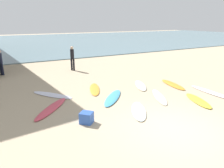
# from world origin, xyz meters

# --- Properties ---
(ground_plane) EXTENTS (120.00, 120.00, 0.00)m
(ground_plane) POSITION_xyz_m (0.00, 0.00, 0.00)
(ground_plane) COLOR tan
(ocean_water) EXTENTS (120.00, 40.00, 0.08)m
(ocean_water) POSITION_xyz_m (0.00, 35.15, 0.04)
(ocean_water) COLOR slate
(ocean_water) RESTS_ON ground_plane
(surfboard_0) EXTENTS (1.32, 2.27, 0.07)m
(surfboard_0) POSITION_xyz_m (-0.65, 5.35, 0.03)
(surfboard_0) COLOR #F69F31
(surfboard_0) RESTS_ON ground_plane
(surfboard_1) EXTENTS (1.89, 2.26, 0.06)m
(surfboard_1) POSITION_xyz_m (-2.96, 5.52, 0.03)
(surfboard_1) COLOR silver
(surfboard_1) RESTS_ON ground_plane
(surfboard_2) EXTENTS (0.62, 2.59, 0.08)m
(surfboard_2) POSITION_xyz_m (4.53, 1.90, 0.04)
(surfboard_2) COLOR white
(surfboard_2) RESTS_ON ground_plane
(surfboard_3) EXTENTS (1.24, 2.09, 0.09)m
(surfboard_3) POSITION_xyz_m (2.95, 1.38, 0.04)
(surfboard_3) COLOR yellow
(surfboard_3) RESTS_ON ground_plane
(surfboard_4) EXTENTS (1.49, 2.28, 0.06)m
(surfboard_4) POSITION_xyz_m (1.71, 2.70, 0.03)
(surfboard_4) COLOR silver
(surfboard_4) RESTS_ON ground_plane
(surfboard_5) EXTENTS (1.43, 2.14, 0.08)m
(surfboard_5) POSITION_xyz_m (2.00, 4.68, 0.04)
(surfboard_5) COLOR #E7E9C7
(surfboard_5) RESTS_ON ground_plane
(surfboard_6) EXTENTS (2.06, 2.24, 0.08)m
(surfboard_6) POSITION_xyz_m (-3.39, 3.79, 0.04)
(surfboard_6) COLOR #DA4758
(surfboard_6) RESTS_ON ground_plane
(surfboard_7) EXTENTS (2.05, 2.16, 0.09)m
(surfboard_7) POSITION_xyz_m (-0.42, 3.66, 0.04)
(surfboard_7) COLOR #45A0D2
(surfboard_7) RESTS_ON ground_plane
(surfboard_8) EXTENTS (1.01, 2.32, 0.07)m
(surfboard_8) POSITION_xyz_m (3.78, 3.89, 0.04)
(surfboard_8) COLOR orange
(surfboard_8) RESTS_ON ground_plane
(surfboard_9) EXTENTS (1.49, 1.99, 0.08)m
(surfboard_9) POSITION_xyz_m (-0.23, 1.77, 0.04)
(surfboard_9) COLOR white
(surfboard_9) RESTS_ON ground_plane
(beachgoer_near) EXTENTS (0.39, 0.39, 1.85)m
(beachgoer_near) POSITION_xyz_m (-0.18, 10.46, 1.04)
(beachgoer_near) COLOR black
(beachgoer_near) RESTS_ON ground_plane
(beachgoer_mid) EXTENTS (0.39, 0.39, 1.77)m
(beachgoer_mid) POSITION_xyz_m (-5.03, 11.43, 0.99)
(beachgoer_mid) COLOR #191E33
(beachgoer_mid) RESTS_ON ground_plane
(beach_cooler) EXTENTS (0.60, 0.60, 0.43)m
(beach_cooler) POSITION_xyz_m (-2.53, 1.88, 0.21)
(beach_cooler) COLOR #2D56B2
(beach_cooler) RESTS_ON ground_plane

